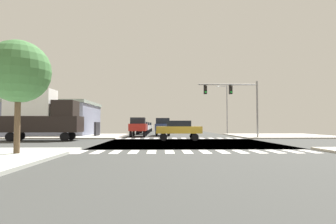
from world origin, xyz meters
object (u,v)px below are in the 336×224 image
(traffic_signal_mast, at_px, (234,96))
(street_lamp, at_px, (225,105))
(sedan_crossing_2, at_px, (179,129))
(box_truck_outer_1, at_px, (40,113))
(sedan_queued_3, at_px, (148,126))
(sedan_nearside_1, at_px, (143,127))
(pickup_farside_1, at_px, (139,126))
(pickup_trailing_2, at_px, (163,126))
(sidewalk_tree, at_px, (18,72))
(bank_building, at_px, (51,119))
(sedan_leading_4, at_px, (145,127))

(traffic_signal_mast, relative_size, street_lamp, 0.88)
(sedan_crossing_2, xyz_separation_m, box_truck_outer_1, (-13.15, 0.00, 1.45))
(sedan_queued_3, relative_size, box_truck_outer_1, 0.60)
(sedan_crossing_2, bearing_deg, sedan_nearside_1, -163.99)
(traffic_signal_mast, relative_size, pickup_farside_1, 1.30)
(sedan_nearside_1, relative_size, pickup_trailing_2, 0.84)
(sedan_nearside_1, relative_size, sedan_queued_3, 1.00)
(traffic_signal_mast, relative_size, sedan_queued_3, 1.54)
(sedan_queued_3, bearing_deg, sedan_nearside_1, 90.00)
(traffic_signal_mast, bearing_deg, box_truck_outer_1, -169.51)
(sedan_queued_3, bearing_deg, street_lamp, 128.33)
(street_lamp, distance_m, pickup_farside_1, 15.46)
(sidewalk_tree, height_order, pickup_farside_1, sidewalk_tree)
(street_lamp, height_order, box_truck_outer_1, street_lamp)
(bank_building, bearing_deg, sedan_nearside_1, 17.52)
(pickup_farside_1, relative_size, sedan_queued_3, 1.19)
(sedan_nearside_1, relative_size, sedan_leading_4, 1.00)
(bank_building, xyz_separation_m, sedan_nearside_1, (12.22, 3.86, -1.17))
(sedan_nearside_1, bearing_deg, sidewalk_tree, 81.53)
(pickup_farside_1, bearing_deg, traffic_signal_mast, 158.06)
(street_lamp, bearing_deg, sedan_queued_3, 128.33)
(box_truck_outer_1, bearing_deg, sedan_crossing_2, 90.00)
(sedan_crossing_2, bearing_deg, traffic_signal_mast, 119.72)
(sedan_nearside_1, height_order, pickup_farside_1, pickup_farside_1)
(pickup_farside_1, bearing_deg, sedan_leading_4, -90.00)
(traffic_signal_mast, bearing_deg, bank_building, 160.53)
(bank_building, distance_m, sedan_queued_3, 23.85)
(sedan_nearside_1, distance_m, sedan_leading_4, 6.09)
(bank_building, bearing_deg, sedan_crossing_2, -35.12)
(bank_building, bearing_deg, traffic_signal_mast, -19.47)
(traffic_signal_mast, height_order, sedan_queued_3, traffic_signal_mast)
(bank_building, relative_size, sedan_nearside_1, 3.03)
(pickup_farside_1, height_order, sedan_queued_3, pickup_farside_1)
(street_lamp, relative_size, pickup_trailing_2, 1.48)
(street_lamp, height_order, sedan_leading_4, street_lamp)
(traffic_signal_mast, distance_m, pickup_farside_1, 12.11)
(traffic_signal_mast, relative_size, sidewalk_tree, 1.17)
(sidewalk_tree, bearing_deg, street_lamp, 59.45)
(sedan_leading_4, xyz_separation_m, box_truck_outer_1, (-8.67, -21.69, 1.45))
(bank_building, distance_m, sedan_nearside_1, 12.87)
(sedan_nearside_1, height_order, sedan_queued_3, same)
(pickup_trailing_2, bearing_deg, sedan_queued_3, -82.05)
(sidewalk_tree, distance_m, pickup_trailing_2, 24.71)
(bank_building, relative_size, pickup_farside_1, 2.56)
(pickup_farside_1, xyz_separation_m, pickup_trailing_2, (3.00, 2.75, 0.00))
(street_lamp, distance_m, sedan_leading_4, 14.38)
(sedan_nearside_1, bearing_deg, box_truck_outer_1, 60.93)
(sidewalk_tree, bearing_deg, box_truck_outer_1, 109.23)
(sedan_crossing_2, relative_size, box_truck_outer_1, 0.60)
(street_lamp, bearing_deg, pickup_trailing_2, -151.37)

